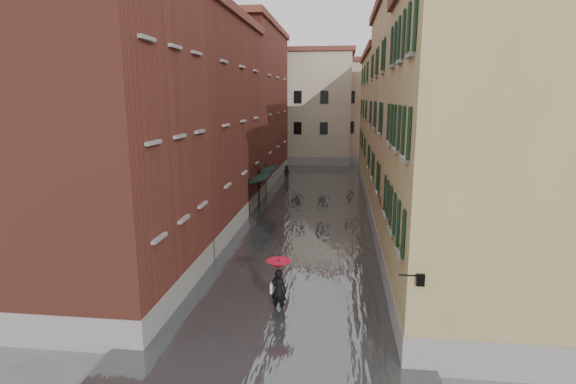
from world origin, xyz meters
The scene contains 16 objects.
ground centered at (0.00, 0.00, 0.00)m, with size 120.00×120.00×0.00m, color #565659.
floodwater centered at (0.00, 13.00, 0.10)m, with size 10.00×60.00×0.20m, color #51555A.
building_left_near centered at (-7.00, -2.00, 6.50)m, with size 6.00×8.00×13.00m, color brown.
building_left_mid centered at (-7.00, 9.00, 6.25)m, with size 6.00×14.00×12.50m, color #56271B.
building_left_far centered at (-7.00, 24.00, 7.00)m, with size 6.00×16.00×14.00m, color brown.
building_right_near centered at (7.00, -2.00, 5.75)m, with size 6.00×8.00×11.50m, color #98844E.
building_right_mid centered at (7.00, 9.00, 6.50)m, with size 6.00×14.00×13.00m, color tan.
building_right_far centered at (7.00, 24.00, 5.75)m, with size 6.00×16.00×11.50m, color #98844E.
building_end_cream centered at (-3.00, 38.00, 6.50)m, with size 12.00×9.00×13.00m, color beige.
building_end_pink centered at (6.00, 40.00, 6.00)m, with size 10.00×9.00×12.00m, color tan.
awning_near centered at (-3.48, 11.96, 2.48)m, with size 1.09×3.40×2.80m.
awning_far centered at (-3.49, 15.59, 2.47)m, with size 1.09×3.04×2.80m.
wall_lantern centered at (4.33, -6.00, 3.01)m, with size 0.71×0.22×0.35m.
window_planters centered at (4.12, -0.62, 3.51)m, with size 0.59×8.12×0.84m.
pedestrian_main centered at (-0.16, -2.57, 1.25)m, with size 0.97×0.97×2.06m.
pedestrian_far centered at (-3.12, 24.19, 0.78)m, with size 0.76×0.59×1.56m, color black.
Camera 1 is at (2.06, -18.17, 8.02)m, focal length 28.00 mm.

